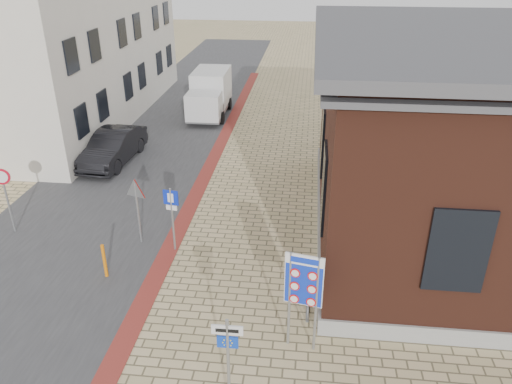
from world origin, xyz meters
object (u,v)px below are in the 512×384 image
at_px(essen_sign, 228,351).
at_px(bollard, 105,261).
at_px(box_truck, 210,94).
at_px(sedan, 113,147).
at_px(parking_sign, 172,209).
at_px(border_sign, 304,283).

bearing_deg(essen_sign, bollard, 135.67).
bearing_deg(box_truck, bollard, -91.13).
bearing_deg(bollard, sedan, 109.07).
bearing_deg(box_truck, parking_sign, -84.47).
relative_size(box_truck, essen_sign, 2.02).
bearing_deg(sedan, border_sign, -46.93).
relative_size(parking_sign, bollard, 2.00).
height_order(sedan, border_sign, border_sign).
distance_m(sedan, parking_sign, 8.45).
distance_m(essen_sign, bollard, 6.31).
bearing_deg(parking_sign, bollard, -126.48).
bearing_deg(border_sign, bollard, 170.58).
relative_size(sedan, essen_sign, 1.88).
bearing_deg(border_sign, parking_sign, 148.62).
bearing_deg(essen_sign, border_sign, 52.50).
height_order(sedan, parking_sign, parking_sign).
distance_m(essen_sign, parking_sign, 6.62).
distance_m(box_truck, parking_sign, 14.59).
distance_m(box_truck, border_sign, 19.43).
distance_m(sedan, box_truck, 8.15).
bearing_deg(sedan, parking_sign, -52.31).
distance_m(box_truck, essen_sign, 20.97).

